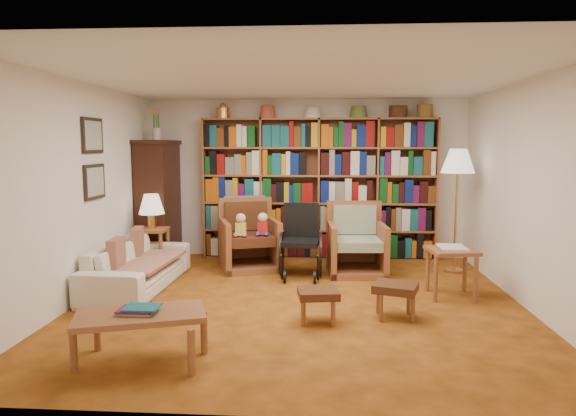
# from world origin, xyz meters

# --- Properties ---
(floor) EXTENTS (5.00, 5.00, 0.00)m
(floor) POSITION_xyz_m (0.00, 0.00, 0.00)
(floor) COLOR #AE5A1A
(floor) RESTS_ON ground
(ceiling) EXTENTS (5.00, 5.00, 0.00)m
(ceiling) POSITION_xyz_m (0.00, 0.00, 2.50)
(ceiling) COLOR white
(ceiling) RESTS_ON wall_back
(wall_back) EXTENTS (5.00, 0.00, 5.00)m
(wall_back) POSITION_xyz_m (0.00, 2.50, 1.25)
(wall_back) COLOR white
(wall_back) RESTS_ON floor
(wall_front) EXTENTS (5.00, 0.00, 5.00)m
(wall_front) POSITION_xyz_m (0.00, -2.50, 1.25)
(wall_front) COLOR white
(wall_front) RESTS_ON floor
(wall_left) EXTENTS (0.00, 5.00, 5.00)m
(wall_left) POSITION_xyz_m (-2.50, 0.00, 1.25)
(wall_left) COLOR white
(wall_left) RESTS_ON floor
(wall_right) EXTENTS (0.00, 5.00, 5.00)m
(wall_right) POSITION_xyz_m (2.50, 0.00, 1.25)
(wall_right) COLOR white
(wall_right) RESTS_ON floor
(bookshelf) EXTENTS (3.60, 0.30, 2.42)m
(bookshelf) POSITION_xyz_m (0.20, 2.33, 1.17)
(bookshelf) COLOR brown
(bookshelf) RESTS_ON floor
(curio_cabinet) EXTENTS (0.50, 0.95, 2.40)m
(curio_cabinet) POSITION_xyz_m (-2.25, 2.00, 0.95)
(curio_cabinet) COLOR black
(curio_cabinet) RESTS_ON floor
(framed_pictures) EXTENTS (0.03, 0.52, 0.97)m
(framed_pictures) POSITION_xyz_m (-2.48, 0.30, 1.62)
(framed_pictures) COLOR black
(framed_pictures) RESTS_ON wall_left
(sofa) EXTENTS (1.99, 0.82, 0.57)m
(sofa) POSITION_xyz_m (-2.05, 0.49, 0.29)
(sofa) COLOR silver
(sofa) RESTS_ON floor
(sofa_throw) EXTENTS (0.79, 1.36, 0.04)m
(sofa_throw) POSITION_xyz_m (-2.00, 0.49, 0.30)
(sofa_throw) COLOR beige
(sofa_throw) RESTS_ON sofa
(cushion_left) EXTENTS (0.19, 0.40, 0.39)m
(cushion_left) POSITION_xyz_m (-2.18, 0.84, 0.45)
(cushion_left) COLOR maroon
(cushion_left) RESTS_ON sofa
(cushion_right) EXTENTS (0.15, 0.38, 0.37)m
(cushion_right) POSITION_xyz_m (-2.18, 0.14, 0.45)
(cushion_right) COLOR maroon
(cushion_right) RESTS_ON sofa
(side_table_lamp) EXTENTS (0.43, 0.43, 0.61)m
(side_table_lamp) POSITION_xyz_m (-2.15, 1.36, 0.45)
(side_table_lamp) COLOR brown
(side_table_lamp) RESTS_ON floor
(table_lamp) EXTENTS (0.36, 0.36, 0.49)m
(table_lamp) POSITION_xyz_m (-2.15, 1.36, 0.94)
(table_lamp) COLOR #B6803A
(table_lamp) RESTS_ON side_table_lamp
(armchair_leather) EXTENTS (1.06, 1.06, 1.03)m
(armchair_leather) POSITION_xyz_m (-0.79, 1.68, 0.42)
(armchair_leather) COLOR brown
(armchair_leather) RESTS_ON floor
(armchair_sage) EXTENTS (0.84, 0.87, 0.98)m
(armchair_sage) POSITION_xyz_m (0.74, 1.49, 0.38)
(armchair_sage) COLOR brown
(armchair_sage) RESTS_ON floor
(wheelchair) EXTENTS (0.57, 0.79, 0.99)m
(wheelchair) POSITION_xyz_m (-0.03, 1.21, 0.45)
(wheelchair) COLOR black
(wheelchair) RESTS_ON floor
(floor_lamp) EXTENTS (0.46, 0.46, 1.74)m
(floor_lamp) POSITION_xyz_m (2.13, 1.60, 1.50)
(floor_lamp) COLOR #B6803A
(floor_lamp) RESTS_ON floor
(side_table_papers) EXTENTS (0.59, 0.59, 0.61)m
(side_table_papers) POSITION_xyz_m (1.77, 0.33, 0.49)
(side_table_papers) COLOR brown
(side_table_papers) RESTS_ON floor
(footstool_a) EXTENTS (0.45, 0.39, 0.34)m
(footstool_a) POSITION_xyz_m (0.22, -0.65, 0.28)
(footstool_a) COLOR #512A15
(footstool_a) RESTS_ON floor
(footstool_b) EXTENTS (0.52, 0.48, 0.36)m
(footstool_b) POSITION_xyz_m (1.02, -0.46, 0.30)
(footstool_b) COLOR #512A15
(footstool_b) RESTS_ON floor
(coffee_table) EXTENTS (1.14, 0.81, 0.48)m
(coffee_table) POSITION_xyz_m (-1.23, -1.71, 0.37)
(coffee_table) COLOR brown
(coffee_table) RESTS_ON floor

